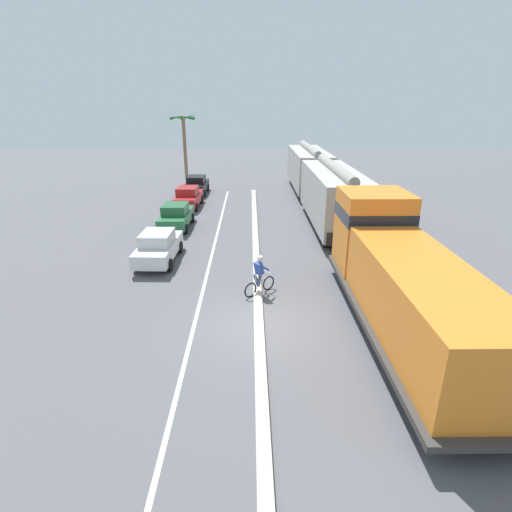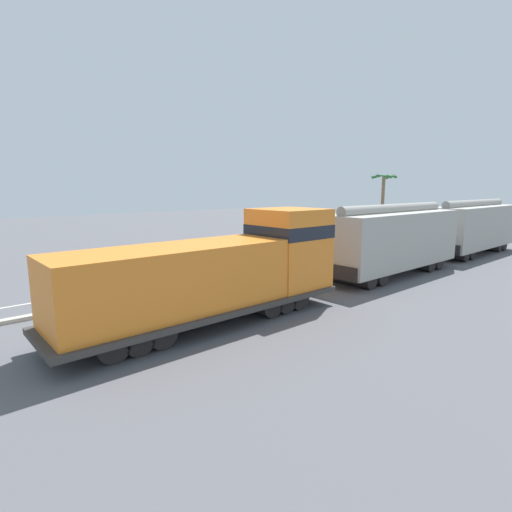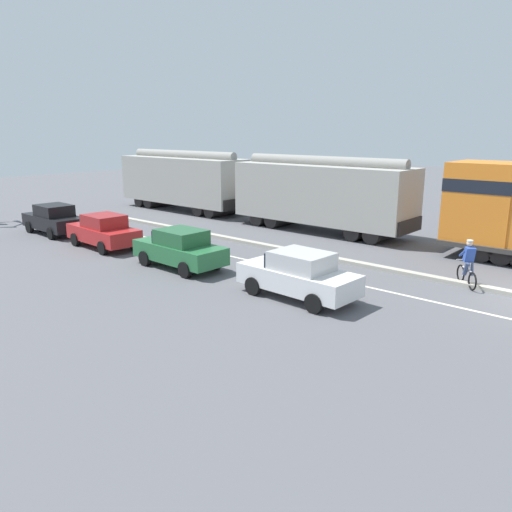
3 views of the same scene
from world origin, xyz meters
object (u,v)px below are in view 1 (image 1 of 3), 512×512
at_px(locomotive, 398,278).
at_px(hopper_car_lead, 333,197).
at_px(parked_car_green, 176,216).
at_px(palm_tree_near, 184,132).
at_px(parked_car_white, 158,247).
at_px(parked_car_red, 188,197).
at_px(cyclist, 259,276).
at_px(hopper_car_middle, 309,169).
at_px(parked_car_black, 197,185).

height_order(locomotive, hopper_car_lead, locomotive).
relative_size(parked_car_green, palm_tree_near, 0.64).
relative_size(locomotive, parked_car_white, 2.73).
xyz_separation_m(parked_car_red, cyclist, (5.25, -15.40, 0.00)).
height_order(parked_car_green, cyclist, cyclist).
relative_size(locomotive, hopper_car_middle, 1.10).
relative_size(parked_car_green, cyclist, 2.47).
relative_size(hopper_car_middle, parked_car_black, 2.49).
height_order(locomotive, parked_car_white, locomotive).
bearing_deg(parked_car_green, hopper_car_lead, -0.35).
height_order(hopper_car_lead, hopper_car_middle, same).
bearing_deg(hopper_car_middle, palm_tree_near, 149.49).
bearing_deg(locomotive, hopper_car_middle, 90.00).
distance_m(parked_car_white, cyclist, 6.39).
xyz_separation_m(hopper_car_lead, hopper_car_middle, (0.00, 11.60, 0.00)).
bearing_deg(hopper_car_lead, palm_tree_near, 123.15).
distance_m(parked_car_green, parked_car_black, 10.53).
height_order(parked_car_green, parked_car_black, same).
bearing_deg(parked_car_white, hopper_car_lead, 30.32).
relative_size(parked_car_red, cyclist, 2.49).
bearing_deg(cyclist, hopper_car_lead, 62.95).
xyz_separation_m(parked_car_black, palm_tree_near, (-2.14, 8.26, 4.02)).
height_order(parked_car_white, cyclist, cyclist).
distance_m(hopper_car_lead, parked_car_green, 10.28).
bearing_deg(locomotive, parked_car_red, 119.85).
bearing_deg(parked_car_white, parked_car_red, 90.70).
relative_size(hopper_car_lead, parked_car_green, 2.50).
relative_size(parked_car_white, palm_tree_near, 0.64).
distance_m(parked_car_white, parked_car_green, 5.96).
height_order(hopper_car_lead, parked_car_white, hopper_car_lead).
distance_m(hopper_car_lead, cyclist, 11.01).
bearing_deg(parked_car_red, hopper_car_middle, 30.14).
relative_size(locomotive, hopper_car_lead, 1.10).
bearing_deg(palm_tree_near, parked_car_green, -83.58).
bearing_deg(hopper_car_lead, parked_car_green, 179.65).
relative_size(hopper_car_lead, hopper_car_middle, 1.00).
bearing_deg(locomotive, cyclist, 154.07).
distance_m(parked_car_red, palm_tree_near, 13.95).
bearing_deg(cyclist, palm_tree_near, 104.41).
relative_size(parked_car_black, cyclist, 2.48).
xyz_separation_m(parked_car_red, palm_tree_near, (-2.09, 13.20, 4.02)).
xyz_separation_m(locomotive, parked_car_white, (-10.08, 6.26, -0.98)).
height_order(locomotive, parked_car_red, locomotive).
xyz_separation_m(parked_car_green, cyclist, (5.23, -9.80, 0.00)).
relative_size(hopper_car_middle, parked_car_red, 2.48).
relative_size(parked_car_green, parked_car_red, 0.99).
height_order(locomotive, parked_car_black, locomotive).
bearing_deg(locomotive, palm_tree_near, 111.66).
height_order(hopper_car_middle, palm_tree_near, palm_tree_near).
height_order(hopper_car_middle, parked_car_green, hopper_car_middle).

